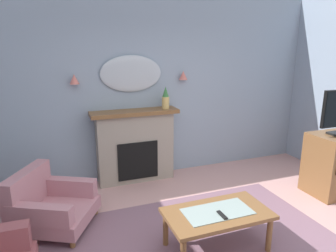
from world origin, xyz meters
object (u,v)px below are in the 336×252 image
(tv_remote, at_px, (222,215))
(tv_cabinet, at_px, (336,164))
(fireplace, at_px, (136,147))
(mantel_vase_centre, at_px, (166,98))
(coffee_table, at_px, (217,216))
(wall_sconce_left, at_px, (74,79))
(armchair_beside_couch, at_px, (48,204))
(wall_sconce_right, at_px, (183,75))
(wall_mirror, at_px, (131,74))

(tv_remote, distance_m, tv_cabinet, 2.38)
(fireplace, relative_size, mantel_vase_centre, 3.91)
(fireplace, bearing_deg, coffee_table, -79.90)
(wall_sconce_left, relative_size, coffee_table, 0.13)
(tv_remote, bearing_deg, armchair_beside_couch, 145.34)
(armchair_beside_couch, bearing_deg, coffee_table, -32.38)
(wall_sconce_right, height_order, tv_remote, wall_sconce_right)
(wall_mirror, bearing_deg, coffee_table, -80.55)
(wall_sconce_right, bearing_deg, tv_cabinet, -40.65)
(wall_sconce_right, relative_size, coffee_table, 0.13)
(fireplace, distance_m, wall_sconce_right, 1.38)
(mantel_vase_centre, bearing_deg, tv_cabinet, -33.53)
(mantel_vase_centre, relative_size, wall_mirror, 0.36)
(mantel_vase_centre, bearing_deg, wall_mirror, 161.22)
(wall_mirror, relative_size, coffee_table, 0.87)
(armchair_beside_couch, bearing_deg, tv_cabinet, -7.36)
(wall_mirror, height_order, wall_sconce_left, wall_mirror)
(wall_sconce_left, relative_size, wall_sconce_right, 1.00)
(wall_sconce_right, height_order, tv_cabinet, wall_sconce_right)
(mantel_vase_centre, xyz_separation_m, coffee_table, (-0.14, -1.97, -0.94))
(tv_remote, xyz_separation_m, armchair_beside_couch, (-1.67, 1.15, -0.15))
(wall_sconce_left, distance_m, armchair_beside_couch, 1.76)
(mantel_vase_centre, distance_m, armchair_beside_couch, 2.27)
(mantel_vase_centre, height_order, tv_remote, mantel_vase_centre)
(wall_sconce_right, distance_m, armchair_beside_couch, 2.75)
(fireplace, bearing_deg, wall_mirror, 90.00)
(fireplace, relative_size, tv_remote, 8.50)
(mantel_vase_centre, bearing_deg, coffee_table, -94.19)
(wall_mirror, height_order, tv_remote, wall_mirror)
(mantel_vase_centre, height_order, wall_sconce_left, wall_sconce_left)
(wall_sconce_left, relative_size, tv_remote, 0.88)
(tv_remote, bearing_deg, wall_sconce_right, 77.20)
(mantel_vase_centre, distance_m, wall_sconce_right, 0.50)
(tv_remote, bearing_deg, fireplace, 99.61)
(armchair_beside_couch, height_order, tv_cabinet, tv_cabinet)
(mantel_vase_centre, distance_m, coffee_table, 2.18)
(armchair_beside_couch, xyz_separation_m, tv_cabinet, (3.96, -0.51, 0.15))
(mantel_vase_centre, relative_size, coffee_table, 0.32)
(tv_cabinet, bearing_deg, mantel_vase_centre, 146.47)
(mantel_vase_centre, bearing_deg, wall_sconce_right, 18.92)
(mantel_vase_centre, xyz_separation_m, armchair_beside_couch, (-1.81, -0.91, -1.02))
(fireplace, height_order, wall_sconce_right, wall_sconce_right)
(wall_mirror, distance_m, coffee_table, 2.54)
(fireplace, height_order, tv_cabinet, fireplace)
(wall_mirror, distance_m, wall_sconce_right, 0.85)
(mantel_vase_centre, bearing_deg, tv_remote, -94.05)
(fireplace, relative_size, tv_cabinet, 1.51)
(tv_remote, height_order, armchair_beside_couch, armchair_beside_couch)
(fireplace, bearing_deg, tv_cabinet, -28.73)
(coffee_table, distance_m, tv_remote, 0.12)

